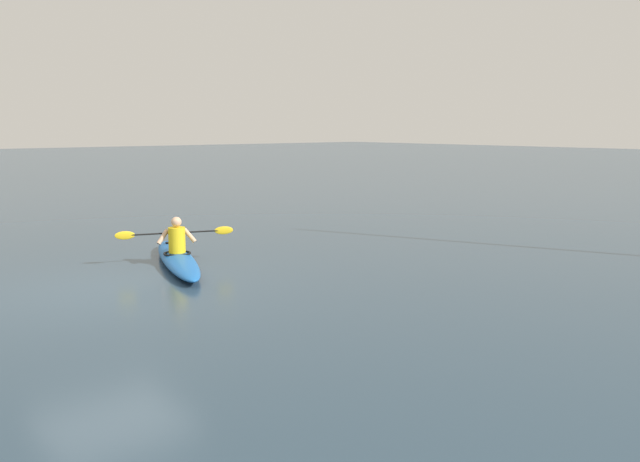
# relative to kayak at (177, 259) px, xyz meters

# --- Properties ---
(ground_plane) EXTENTS (160.00, 160.00, 0.00)m
(ground_plane) POSITION_rel_kayak_xyz_m (1.97, 1.17, -0.14)
(ground_plane) COLOR #283D4C
(kayak) EXTENTS (2.10, 4.28, 0.27)m
(kayak) POSITION_rel_kayak_xyz_m (0.00, 0.00, 0.00)
(kayak) COLOR #1959A5
(kayak) RESTS_ON ground
(kayaker) EXTENTS (2.27, 0.88, 0.74)m
(kayaker) POSITION_rel_kayak_xyz_m (-0.00, -0.00, 0.45)
(kayaker) COLOR yellow
(kayaker) RESTS_ON kayak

